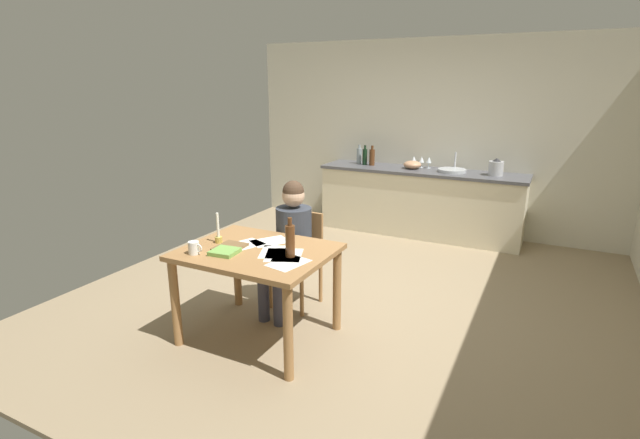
# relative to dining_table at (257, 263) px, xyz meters

# --- Properties ---
(ground_plane) EXTENTS (5.20, 5.20, 0.04)m
(ground_plane) POSITION_rel_dining_table_xyz_m (0.41, 1.07, -0.66)
(ground_plane) COLOR #937F60
(wall_back) EXTENTS (5.20, 0.12, 2.60)m
(wall_back) POSITION_rel_dining_table_xyz_m (0.41, 3.67, 0.66)
(wall_back) COLOR beige
(wall_back) RESTS_ON ground
(kitchen_counter) EXTENTS (2.72, 0.64, 0.90)m
(kitchen_counter) POSITION_rel_dining_table_xyz_m (0.41, 3.31, -0.19)
(kitchen_counter) COLOR beige
(kitchen_counter) RESTS_ON ground
(dining_table) EXTENTS (1.14, 0.92, 0.76)m
(dining_table) POSITION_rel_dining_table_xyz_m (0.00, 0.00, 0.00)
(dining_table) COLOR #9E7042
(dining_table) RESTS_ON ground
(chair_at_table) EXTENTS (0.42, 0.42, 0.87)m
(chair_at_table) POSITION_rel_dining_table_xyz_m (-0.02, 0.70, -0.16)
(chair_at_table) COLOR #9E7042
(chair_at_table) RESTS_ON ground
(person_seated) EXTENTS (0.33, 0.60, 1.19)m
(person_seated) POSITION_rel_dining_table_xyz_m (-0.03, 0.55, 0.03)
(person_seated) COLOR #333842
(person_seated) RESTS_ON ground
(coffee_mug) EXTENTS (0.12, 0.08, 0.10)m
(coffee_mug) POSITION_rel_dining_table_xyz_m (-0.37, -0.30, 0.17)
(coffee_mug) COLOR white
(coffee_mug) RESTS_ON dining_table
(candlestick) EXTENTS (0.06, 0.06, 0.25)m
(candlestick) POSITION_rel_dining_table_xyz_m (-0.37, -0.00, 0.18)
(candlestick) COLOR gold
(candlestick) RESTS_ON dining_table
(book_magazine) EXTENTS (0.20, 0.24, 0.02)m
(book_magazine) POSITION_rel_dining_table_xyz_m (-0.20, -0.08, 0.13)
(book_magazine) COLOR brown
(book_magazine) RESTS_ON dining_table
(book_cookery) EXTENTS (0.21, 0.21, 0.03)m
(book_cookery) POSITION_rel_dining_table_xyz_m (-0.17, -0.19, 0.13)
(book_cookery) COLOR #74A94C
(book_cookery) RESTS_ON dining_table
(paper_letter) EXTENTS (0.31, 0.35, 0.00)m
(paper_letter) POSITION_rel_dining_table_xyz_m (0.28, -0.00, 0.12)
(paper_letter) COLOR white
(paper_letter) RESTS_ON dining_table
(paper_bill) EXTENTS (0.31, 0.35, 0.00)m
(paper_bill) POSITION_rel_dining_table_xyz_m (0.15, 0.01, 0.12)
(paper_bill) COLOR white
(paper_bill) RESTS_ON dining_table
(paper_envelope) EXTENTS (0.34, 0.36, 0.00)m
(paper_envelope) POSITION_rel_dining_table_xyz_m (-0.01, 0.21, 0.12)
(paper_envelope) COLOR white
(paper_envelope) RESTS_ON dining_table
(paper_receipt) EXTENTS (0.27, 0.33, 0.00)m
(paper_receipt) POSITION_rel_dining_table_xyz_m (0.37, -0.14, 0.12)
(paper_receipt) COLOR white
(paper_receipt) RESTS_ON dining_table
(paper_notice) EXTENTS (0.30, 0.35, 0.00)m
(paper_notice) POSITION_rel_dining_table_xyz_m (-0.15, 0.05, 0.12)
(paper_notice) COLOR white
(paper_notice) RESTS_ON dining_table
(paper_flyer) EXTENTS (0.32, 0.36, 0.00)m
(paper_flyer) POSITION_rel_dining_table_xyz_m (0.22, -0.03, 0.12)
(paper_flyer) COLOR white
(paper_flyer) RESTS_ON dining_table
(wine_bottle_on_table) EXTENTS (0.07, 0.07, 0.30)m
(wine_bottle_on_table) POSITION_rel_dining_table_xyz_m (0.31, -0.02, 0.24)
(wine_bottle_on_table) COLOR #593319
(wine_bottle_on_table) RESTS_ON dining_table
(sink_unit) EXTENTS (0.36, 0.36, 0.24)m
(sink_unit) POSITION_rel_dining_table_xyz_m (0.81, 3.31, 0.28)
(sink_unit) COLOR #B2B7BC
(sink_unit) RESTS_ON kitchen_counter
(bottle_oil) EXTENTS (0.07, 0.07, 0.27)m
(bottle_oil) POSITION_rel_dining_table_xyz_m (-0.53, 3.39, 0.37)
(bottle_oil) COLOR #8C999E
(bottle_oil) RESTS_ON kitchen_counter
(bottle_vinegar) EXTENTS (0.07, 0.07, 0.28)m
(bottle_vinegar) POSITION_rel_dining_table_xyz_m (-0.42, 3.33, 0.37)
(bottle_vinegar) COLOR black
(bottle_vinegar) RESTS_ON kitchen_counter
(bottle_wine_red) EXTENTS (0.08, 0.08, 0.28)m
(bottle_wine_red) POSITION_rel_dining_table_xyz_m (-0.31, 3.33, 0.37)
(bottle_wine_red) COLOR #593319
(bottle_wine_red) RESTS_ON kitchen_counter
(mixing_bowl) EXTENTS (0.24, 0.24, 0.11)m
(mixing_bowl) POSITION_rel_dining_table_xyz_m (0.27, 3.32, 0.31)
(mixing_bowl) COLOR tan
(mixing_bowl) RESTS_ON kitchen_counter
(stovetop_kettle) EXTENTS (0.18, 0.18, 0.22)m
(stovetop_kettle) POSITION_rel_dining_table_xyz_m (1.35, 3.31, 0.35)
(stovetop_kettle) COLOR #B7BABF
(stovetop_kettle) RESTS_ON kitchen_counter
(wine_glass_near_sink) EXTENTS (0.07, 0.07, 0.15)m
(wine_glass_near_sink) POSITION_rel_dining_table_xyz_m (0.46, 3.46, 0.36)
(wine_glass_near_sink) COLOR silver
(wine_glass_near_sink) RESTS_ON kitchen_counter
(wine_glass_by_kettle) EXTENTS (0.07, 0.07, 0.15)m
(wine_glass_by_kettle) POSITION_rel_dining_table_xyz_m (0.36, 3.46, 0.36)
(wine_glass_by_kettle) COLOR silver
(wine_glass_by_kettle) RESTS_ON kitchen_counter
(wine_glass_back_left) EXTENTS (0.07, 0.07, 0.15)m
(wine_glass_back_left) POSITION_rel_dining_table_xyz_m (0.25, 3.46, 0.36)
(wine_glass_back_left) COLOR silver
(wine_glass_back_left) RESTS_ON kitchen_counter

